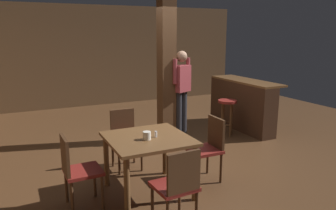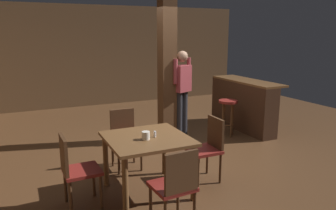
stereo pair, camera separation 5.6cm
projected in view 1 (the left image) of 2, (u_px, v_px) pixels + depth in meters
ground_plane at (182, 152)px, 5.74m from camera, size 10.80×10.80×0.00m
wall_back at (109, 56)px, 9.40m from camera, size 8.00×0.10×2.80m
pillar at (166, 68)px, 6.12m from camera, size 0.28×0.28×2.80m
dining_table at (148, 146)px, 4.17m from camera, size 1.02×1.02×0.76m
chair_east at (209, 145)px, 4.58m from camera, size 0.42×0.42×0.89m
chair_south at (178, 184)px, 3.41m from camera, size 0.45×0.45×0.89m
chair_west at (76, 168)px, 3.82m from camera, size 0.43×0.43×0.89m
chair_north at (125, 136)px, 5.01m from camera, size 0.42×0.42×0.89m
napkin_cup at (147, 136)px, 4.05m from camera, size 0.10×0.10×0.10m
salt_shaker at (156, 134)px, 4.14m from camera, size 0.03×0.03×0.08m
standing_person at (181, 89)px, 6.25m from camera, size 0.46×0.32×1.72m
bar_counter at (241, 104)px, 7.07m from camera, size 0.56×1.83×1.06m
bar_stool_near at (227, 109)px, 6.55m from camera, size 0.37×0.37×0.74m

